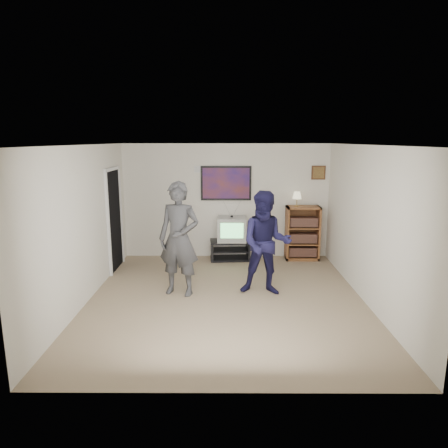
{
  "coord_description": "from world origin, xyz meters",
  "views": [
    {
      "loc": [
        -0.0,
        -6.19,
        2.58
      ],
      "look_at": [
        -0.03,
        0.56,
        1.15
      ],
      "focal_mm": 32.0,
      "sensor_mm": 36.0,
      "label": 1
    }
  ],
  "objects_px": {
    "media_stand": "(230,250)",
    "bookshelf": "(302,233)",
    "person_short": "(266,243)",
    "crt_television": "(232,229)",
    "person_tall": "(179,239)"
  },
  "relations": [
    {
      "from": "media_stand",
      "to": "bookshelf",
      "type": "distance_m",
      "value": 1.62
    },
    {
      "from": "person_tall",
      "to": "person_short",
      "type": "height_order",
      "value": "person_tall"
    },
    {
      "from": "bookshelf",
      "to": "person_short",
      "type": "distance_m",
      "value": 2.27
    },
    {
      "from": "person_tall",
      "to": "media_stand",
      "type": "bearing_deg",
      "value": 81.32
    },
    {
      "from": "media_stand",
      "to": "person_short",
      "type": "xyz_separation_m",
      "value": [
        0.58,
        -1.97,
        0.67
      ]
    },
    {
      "from": "crt_television",
      "to": "person_tall",
      "type": "distance_m",
      "value": 2.19
    },
    {
      "from": "bookshelf",
      "to": "person_tall",
      "type": "height_order",
      "value": "person_tall"
    },
    {
      "from": "person_tall",
      "to": "person_short",
      "type": "relative_size",
      "value": 1.09
    },
    {
      "from": "bookshelf",
      "to": "person_short",
      "type": "relative_size",
      "value": 0.67
    },
    {
      "from": "bookshelf",
      "to": "person_tall",
      "type": "bearing_deg",
      "value": -140.38
    },
    {
      "from": "person_tall",
      "to": "person_short",
      "type": "bearing_deg",
      "value": 15.47
    },
    {
      "from": "bookshelf",
      "to": "person_short",
      "type": "bearing_deg",
      "value": -116.36
    },
    {
      "from": "bookshelf",
      "to": "person_tall",
      "type": "distance_m",
      "value": 3.2
    },
    {
      "from": "person_short",
      "to": "bookshelf",
      "type": "bearing_deg",
      "value": 69.64
    },
    {
      "from": "media_stand",
      "to": "person_tall",
      "type": "relative_size",
      "value": 0.46
    }
  ]
}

